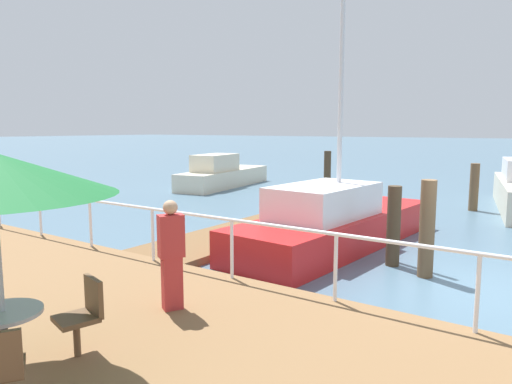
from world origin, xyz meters
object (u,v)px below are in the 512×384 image
at_px(moored_boat_1, 335,222).
at_px(moored_boat_2, 222,175).
at_px(pedestrian_2, 171,254).
at_px(cafe_table_round, 3,318).
at_px(cafe_chair_0, 84,311).

height_order(moored_boat_1, moored_boat_2, moored_boat_1).
relative_size(moored_boat_2, pedestrian_2, 4.35).
bearing_deg(moored_boat_2, moored_boat_1, -128.54).
bearing_deg(pedestrian_2, cafe_table_round, 178.38).
xyz_separation_m(moored_boat_1, pedestrian_2, (-6.22, -0.33, 0.60)).
bearing_deg(cafe_chair_0, moored_boat_2, 33.90).
height_order(cafe_chair_0, pedestrian_2, pedestrian_2).
bearing_deg(cafe_chair_0, cafe_table_round, 164.77).
height_order(cafe_table_round, pedestrian_2, pedestrian_2).
distance_m(moored_boat_1, cafe_table_round, 8.65).
height_order(moored_boat_2, pedestrian_2, pedestrian_2).
bearing_deg(moored_boat_1, cafe_table_round, -178.26).
distance_m(moored_boat_2, pedestrian_2, 17.87).
bearing_deg(cafe_table_round, moored_boat_2, 32.04).
relative_size(moored_boat_1, cafe_chair_0, 8.27).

